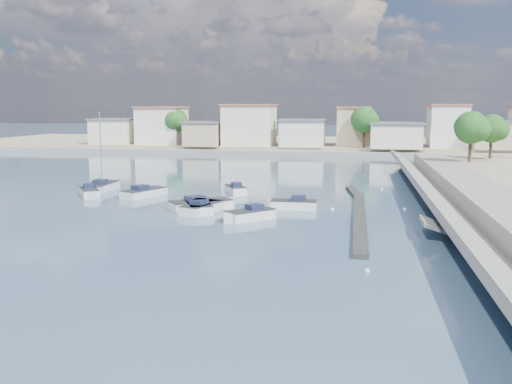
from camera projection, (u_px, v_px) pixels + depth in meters
ground at (307, 175)px, 78.57m from camera, size 400.00×400.00×0.00m
seawall_walkway at (495, 207)px, 49.00m from camera, size 5.00×90.00×1.80m
breakwater at (358, 211)px, 50.78m from camera, size 2.00×31.02×0.35m
far_shore_land at (327, 144)px, 129.10m from camera, size 160.00×40.00×1.40m
far_shore_quay at (321, 153)px, 108.70m from camera, size 160.00×2.50×0.80m
far_town at (378, 129)px, 111.95m from camera, size 113.01×12.80×8.35m
shore_trees at (366, 123)px, 103.59m from camera, size 74.56×38.32×7.92m
motorboat_a at (197, 207)px, 51.89m from camera, size 3.96×5.58×1.48m
motorboat_b at (204, 208)px, 51.34m from camera, size 3.30×5.38×1.48m
motorboat_c at (291, 205)px, 52.86m from camera, size 4.78×1.71×1.48m
motorboat_d at (248, 216)px, 47.76m from camera, size 4.20×4.30×1.48m
motorboat_e at (146, 193)px, 60.16m from camera, size 3.94×5.65×1.48m
motorboat_f at (235, 190)px, 62.27m from camera, size 3.13×4.18×1.48m
motorboat_g at (90, 193)px, 60.04m from camera, size 3.69×4.42×1.48m
motorboat_h at (204, 205)px, 52.90m from camera, size 5.86×5.26×1.48m
sailboat at (103, 186)px, 64.50m from camera, size 2.04×6.39×9.00m
mooring_buoys at (355, 209)px, 52.55m from camera, size 19.32×34.67×0.32m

